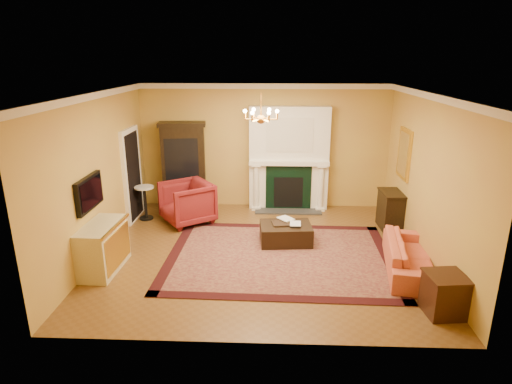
# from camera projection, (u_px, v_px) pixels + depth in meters

# --- Properties ---
(floor) EXTENTS (6.00, 5.50, 0.02)m
(floor) POSITION_uv_depth(u_px,v_px,m) (261.00, 252.00, 8.24)
(floor) COLOR brown
(floor) RESTS_ON ground
(ceiling) EXTENTS (6.00, 5.50, 0.02)m
(ceiling) POSITION_uv_depth(u_px,v_px,m) (261.00, 92.00, 7.33)
(ceiling) COLOR white
(ceiling) RESTS_ON wall_back
(wall_back) EXTENTS (6.00, 0.02, 3.00)m
(wall_back) POSITION_uv_depth(u_px,v_px,m) (264.00, 147.00, 10.41)
(wall_back) COLOR #B78541
(wall_back) RESTS_ON floor
(wall_front) EXTENTS (6.00, 0.02, 3.00)m
(wall_front) POSITION_uv_depth(u_px,v_px,m) (254.00, 238.00, 5.16)
(wall_front) COLOR #B78541
(wall_front) RESTS_ON floor
(wall_left) EXTENTS (0.02, 5.50, 3.00)m
(wall_left) POSITION_uv_depth(u_px,v_px,m) (98.00, 175.00, 7.90)
(wall_left) COLOR #B78541
(wall_left) RESTS_ON floor
(wall_right) EXTENTS (0.02, 5.50, 3.00)m
(wall_right) POSITION_uv_depth(u_px,v_px,m) (428.00, 179.00, 7.67)
(wall_right) COLOR #B78541
(wall_right) RESTS_ON floor
(fireplace) EXTENTS (1.90, 0.70, 2.50)m
(fireplace) POSITION_uv_depth(u_px,v_px,m) (289.00, 161.00, 10.30)
(fireplace) COLOR white
(fireplace) RESTS_ON wall_back
(crown_molding) EXTENTS (6.00, 5.50, 0.12)m
(crown_molding) POSITION_uv_depth(u_px,v_px,m) (263.00, 92.00, 8.26)
(crown_molding) COLOR white
(crown_molding) RESTS_ON ceiling
(doorway) EXTENTS (0.08, 1.05, 2.10)m
(doorway) POSITION_uv_depth(u_px,v_px,m) (132.00, 175.00, 9.66)
(doorway) COLOR white
(doorway) RESTS_ON wall_left
(tv_panel) EXTENTS (0.09, 0.95, 0.58)m
(tv_panel) POSITION_uv_depth(u_px,v_px,m) (89.00, 193.00, 7.37)
(tv_panel) COLOR black
(tv_panel) RESTS_ON wall_left
(gilt_mirror) EXTENTS (0.06, 0.76, 1.05)m
(gilt_mirror) POSITION_uv_depth(u_px,v_px,m) (404.00, 154.00, 8.96)
(gilt_mirror) COLOR gold
(gilt_mirror) RESTS_ON wall_right
(chandelier) EXTENTS (0.63, 0.55, 0.53)m
(chandelier) POSITION_uv_depth(u_px,v_px,m) (261.00, 116.00, 7.45)
(chandelier) COLOR gold
(chandelier) RESTS_ON ceiling
(oriental_rug) EXTENTS (4.27, 3.25, 0.02)m
(oriental_rug) POSITION_uv_depth(u_px,v_px,m) (280.00, 256.00, 8.04)
(oriental_rug) COLOR #420E19
(oriental_rug) RESTS_ON floor
(china_cabinet) EXTENTS (1.07, 0.59, 2.03)m
(china_cabinet) POSITION_uv_depth(u_px,v_px,m) (184.00, 168.00, 10.38)
(china_cabinet) COLOR black
(china_cabinet) RESTS_ON floor
(wingback_armchair) EXTENTS (1.35, 1.36, 1.03)m
(wingback_armchair) POSITION_uv_depth(u_px,v_px,m) (187.00, 201.00, 9.57)
(wingback_armchair) COLOR maroon
(wingback_armchair) RESTS_ON floor
(pedestal_table) EXTENTS (0.44, 0.44, 0.78)m
(pedestal_table) POSITION_uv_depth(u_px,v_px,m) (145.00, 200.00, 9.78)
(pedestal_table) COLOR black
(pedestal_table) RESTS_ON floor
(commode) EXTENTS (0.58, 1.15, 0.85)m
(commode) POSITION_uv_depth(u_px,v_px,m) (103.00, 247.00, 7.44)
(commode) COLOR beige
(commode) RESTS_ON floor
(coral_sofa) EXTENTS (0.87, 1.98, 0.75)m
(coral_sofa) POSITION_uv_depth(u_px,v_px,m) (410.00, 251.00, 7.41)
(coral_sofa) COLOR #CA6540
(coral_sofa) RESTS_ON floor
(end_table) EXTENTS (0.57, 0.57, 0.59)m
(end_table) POSITION_uv_depth(u_px,v_px,m) (444.00, 296.00, 6.18)
(end_table) COLOR black
(end_table) RESTS_ON floor
(console_table) EXTENTS (0.43, 0.73, 0.79)m
(console_table) POSITION_uv_depth(u_px,v_px,m) (390.00, 211.00, 9.28)
(console_table) COLOR black
(console_table) RESTS_ON floor
(leather_ottoman) EXTENTS (1.07, 0.82, 0.38)m
(leather_ottoman) POSITION_uv_depth(u_px,v_px,m) (286.00, 233.00, 8.59)
(leather_ottoman) COLOR black
(leather_ottoman) RESTS_ON oriental_rug
(ottoman_tray) EXTENTS (0.48, 0.40, 0.03)m
(ottoman_tray) POSITION_uv_depth(u_px,v_px,m) (283.00, 223.00, 8.57)
(ottoman_tray) COLOR black
(ottoman_tray) RESTS_ON leather_ottoman
(book_a) EXTENTS (0.20, 0.17, 0.32)m
(book_a) POSITION_uv_depth(u_px,v_px,m) (281.00, 213.00, 8.61)
(book_a) COLOR gray
(book_a) RESTS_ON ottoman_tray
(book_b) EXTENTS (0.21, 0.03, 0.29)m
(book_b) POSITION_uv_depth(u_px,v_px,m) (290.00, 217.00, 8.44)
(book_b) COLOR gray
(book_b) RESTS_ON ottoman_tray
(topiary_left) EXTENTS (0.16, 0.16, 0.44)m
(topiary_left) POSITION_uv_depth(u_px,v_px,m) (262.00, 150.00, 10.21)
(topiary_left) COLOR gray
(topiary_left) RESTS_ON fireplace
(topiary_right) EXTENTS (0.17, 0.17, 0.46)m
(topiary_right) POSITION_uv_depth(u_px,v_px,m) (312.00, 150.00, 10.16)
(topiary_right) COLOR gray
(topiary_right) RESTS_ON fireplace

